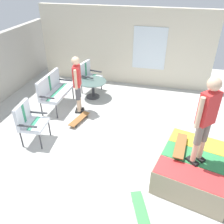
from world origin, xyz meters
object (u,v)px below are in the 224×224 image
patio_table (92,86)px  person_watching (77,81)px  patio_chair_by_wall (29,120)px  person_skater (206,116)px  patio_bench (53,88)px  skate_ramp (196,169)px  skateboard_by_bench (79,119)px  skateboard_spare (141,211)px  skateboard_on_ramp (180,146)px  patio_chair_near_house (88,74)px

patio_table → person_watching: person_watching is taller
patio_chair_by_wall → person_skater: 3.88m
person_watching → person_skater: (-2.00, -3.12, 0.58)m
person_skater → patio_chair_by_wall: bearing=83.8°
patio_bench → person_watching: bearing=-95.0°
skate_ramp → skateboard_by_bench: size_ratio=2.86×
skateboard_spare → patio_table: bearing=28.9°
patio_table → person_skater: 4.37m
patio_bench → person_watching: 0.89m
patio_chair_by_wall → person_watching: (1.59, -0.62, 0.36)m
person_skater → skateboard_on_ramp: bearing=47.3°
person_watching → skateboard_spare: bearing=-142.6°
person_skater → skateboard_on_ramp: (0.26, 0.29, -0.90)m
patio_chair_near_house → skateboard_spare: patio_chair_near_house is taller
skate_ramp → patio_chair_by_wall: patio_chair_by_wall is taller
patio_bench → patio_chair_by_wall: same height
patio_table → skateboard_spare: bearing=-151.1°
patio_bench → skateboard_on_ramp: (-1.80, -3.65, 0.04)m
person_skater → skateboard_by_bench: bearing=63.4°
skateboard_on_ramp → patio_chair_by_wall: bearing=87.7°
patio_chair_by_wall → person_skater: size_ratio=0.61×
patio_chair_by_wall → patio_table: 2.65m
skate_ramp → patio_table: 4.21m
patio_chair_by_wall → skateboard_by_bench: size_ratio=1.24×
patio_table → skateboard_on_ramp: (-2.69, -2.73, 0.25)m
patio_chair_near_house → skateboard_on_ramp: size_ratio=1.25×
skate_ramp → patio_chair_by_wall: 3.84m
patio_chair_near_house → skateboard_on_ramp: 4.32m
patio_chair_by_wall → person_skater: (-0.40, -3.74, 0.94)m
patio_bench → patio_table: (0.88, -0.92, -0.21)m
patio_table → person_watching: (-0.95, 0.10, 0.56)m
person_skater → skateboard_by_bench: person_skater is taller
patio_bench → skateboard_on_ramp: patio_bench is taller
skate_ramp → skateboard_spare: size_ratio=2.88×
patio_chair_near_house → patio_table: bearing=-145.9°
patio_chair_by_wall → skateboard_spare: bearing=-115.4°
patio_bench → skateboard_spare: 4.36m
patio_chair_near_house → patio_table: 0.54m
skateboard_by_bench → skateboard_spare: (-2.43, -2.07, 0.00)m
patio_chair_near_house → person_skater: person_skater is taller
patio_chair_near_house → patio_bench: bearing=153.5°
patio_chair_near_house → skateboard_by_bench: 2.00m
skate_ramp → skateboard_spare: bearing=138.7°
skate_ramp → patio_chair_by_wall: size_ratio=2.31×
skate_ramp → person_watching: 3.78m
skateboard_spare → skateboard_on_ramp: (1.23, -0.57, 0.57)m
skate_ramp → person_skater: 1.27m
skate_ramp → person_watching: (1.91, 3.20, 0.68)m
skateboard_by_bench → skate_ramp: bearing=-114.6°
skateboard_by_bench → skateboard_on_ramp: skateboard_on_ramp is taller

